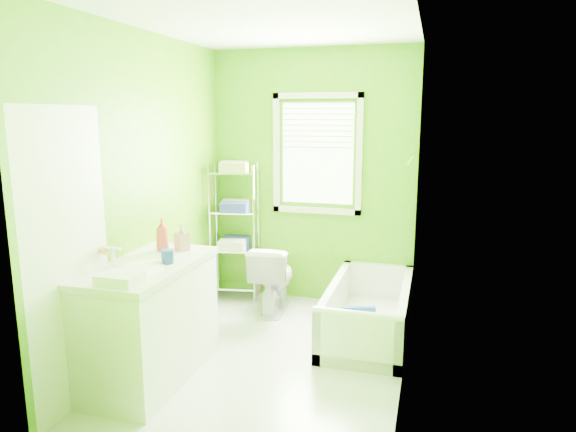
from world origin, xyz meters
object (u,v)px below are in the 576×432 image
(vanity, at_px, (150,318))
(bathtub, at_px, (368,319))
(wire_shelf_unit, at_px, (236,217))
(toilet, at_px, (273,277))

(vanity, bearing_deg, bathtub, 39.17)
(bathtub, height_order, wire_shelf_unit, wire_shelf_unit)
(toilet, relative_size, wire_shelf_unit, 0.47)
(bathtub, relative_size, toilet, 2.17)
(bathtub, bearing_deg, wire_shelf_unit, 158.27)
(toilet, xyz_separation_m, vanity, (-0.47, -1.54, 0.13))
(vanity, relative_size, wire_shelf_unit, 0.80)
(bathtub, height_order, toilet, toilet)
(toilet, distance_m, wire_shelf_unit, 0.77)
(wire_shelf_unit, bearing_deg, bathtub, -21.73)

